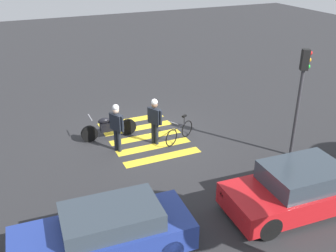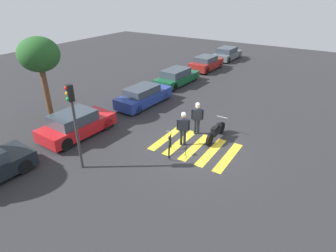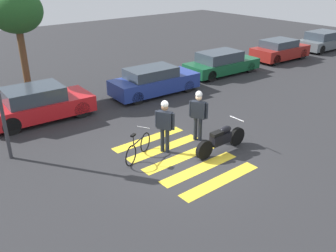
# 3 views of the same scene
# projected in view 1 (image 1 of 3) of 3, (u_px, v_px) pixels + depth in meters

# --- Properties ---
(ground_plane) EXTENTS (60.00, 60.00, 0.00)m
(ground_plane) POSITION_uv_depth(u_px,v_px,m) (146.00, 137.00, 15.65)
(ground_plane) COLOR #2B2B2D
(police_motorcycle) EXTENTS (2.26, 0.62, 1.05)m
(police_motorcycle) POSITION_uv_depth(u_px,v_px,m) (109.00, 127.00, 15.39)
(police_motorcycle) COLOR black
(police_motorcycle) RESTS_ON ground_plane
(leaning_bicycle) EXTENTS (1.54, 0.84, 1.01)m
(leaning_bicycle) POSITION_uv_depth(u_px,v_px,m) (180.00, 132.00, 15.17)
(leaning_bicycle) COLOR black
(leaning_bicycle) RESTS_ON ground_plane
(officer_on_foot) EXTENTS (0.42, 0.62, 1.88)m
(officer_on_foot) POSITION_uv_depth(u_px,v_px,m) (117.00, 124.00, 14.15)
(officer_on_foot) COLOR #1E232D
(officer_on_foot) RESTS_ON ground_plane
(officer_by_motorcycle) EXTENTS (0.42, 0.62, 1.87)m
(officer_by_motorcycle) POSITION_uv_depth(u_px,v_px,m) (155.00, 118.00, 14.68)
(officer_by_motorcycle) COLOR #1E232D
(officer_by_motorcycle) RESTS_ON ground_plane
(crosswalk_stripes) EXTENTS (2.97, 4.05, 0.01)m
(crosswalk_stripes) POSITION_uv_depth(u_px,v_px,m) (146.00, 137.00, 15.65)
(crosswalk_stripes) COLOR yellow
(crosswalk_stripes) RESTS_ON ground_plane
(car_red_convertible) EXTENTS (4.22, 2.06, 1.41)m
(car_red_convertible) POSITION_uv_depth(u_px,v_px,m) (297.00, 189.00, 11.13)
(car_red_convertible) COLOR black
(car_red_convertible) RESTS_ON ground_plane
(car_blue_hatchback) EXTENTS (4.49, 1.88, 1.36)m
(car_blue_hatchback) POSITION_uv_depth(u_px,v_px,m) (105.00, 233.00, 9.47)
(car_blue_hatchback) COLOR black
(car_blue_hatchback) RESTS_ON ground_plane
(traffic_light_pole) EXTENTS (0.36, 0.32, 3.97)m
(traffic_light_pole) POSITION_uv_depth(u_px,v_px,m) (301.00, 87.00, 13.16)
(traffic_light_pole) COLOR #38383D
(traffic_light_pole) RESTS_ON ground_plane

